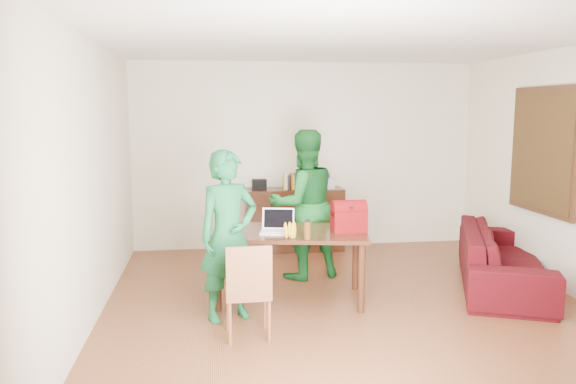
{
  "coord_description": "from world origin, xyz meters",
  "views": [
    {
      "loc": [
        -1.38,
        -5.36,
        2.02
      ],
      "look_at": [
        -0.56,
        0.59,
        1.14
      ],
      "focal_mm": 35.0,
      "sensor_mm": 36.0,
      "label": 1
    }
  ],
  "objects": [
    {
      "name": "room",
      "position": [
        0.01,
        0.13,
        1.31
      ],
      "size": [
        5.2,
        5.7,
        2.9
      ],
      "color": "#4D2413",
      "rests_on": "ground"
    },
    {
      "name": "table",
      "position": [
        -0.56,
        0.39,
        0.66
      ],
      "size": [
        1.74,
        1.17,
        0.75
      ],
      "rotation": [
        0.0,
        0.0,
        -0.18
      ],
      "color": "black",
      "rests_on": "ground"
    },
    {
      "name": "chair",
      "position": [
        -1.07,
        -0.56,
        0.25
      ],
      "size": [
        0.4,
        0.39,
        0.87
      ],
      "rotation": [
        0.0,
        0.0,
        0.02
      ],
      "color": "brown",
      "rests_on": "ground"
    },
    {
      "name": "person_near",
      "position": [
        -1.22,
        -0.07,
        0.83
      ],
      "size": [
        0.71,
        0.6,
        1.65
      ],
      "primitive_type": "imported",
      "rotation": [
        0.0,
        0.0,
        0.4
      ],
      "color": "#145D30",
      "rests_on": "ground"
    },
    {
      "name": "person_far",
      "position": [
        -0.28,
        1.19,
        0.9
      ],
      "size": [
        1.0,
        0.86,
        1.79
      ],
      "primitive_type": "imported",
      "rotation": [
        0.0,
        0.0,
        3.37
      ],
      "color": "#13571F",
      "rests_on": "ground"
    },
    {
      "name": "laptop",
      "position": [
        -0.71,
        0.31,
        0.8
      ],
      "size": [
        0.38,
        0.3,
        0.24
      ],
      "rotation": [
        0.0,
        0.0,
        -0.2
      ],
      "color": "white",
      "rests_on": "table"
    },
    {
      "name": "bananas",
      "position": [
        -0.61,
        0.05,
        0.78
      ],
      "size": [
        0.18,
        0.13,
        0.06
      ],
      "primitive_type": null,
      "rotation": [
        0.0,
        0.0,
        0.16
      ],
      "color": "gold",
      "rests_on": "table"
    },
    {
      "name": "bottle",
      "position": [
        -0.44,
        -0.01,
        0.85
      ],
      "size": [
        0.09,
        0.09,
        0.2
      ],
      "primitive_type": "cylinder",
      "rotation": [
        0.0,
        0.0,
        -0.44
      ],
      "color": "#573214",
      "rests_on": "table"
    },
    {
      "name": "red_bag",
      "position": [
        0.05,
        0.28,
        0.88
      ],
      "size": [
        0.36,
        0.22,
        0.26
      ],
      "primitive_type": "cube",
      "rotation": [
        0.0,
        0.0,
        0.03
      ],
      "color": "maroon",
      "rests_on": "table"
    },
    {
      "name": "sofa",
      "position": [
        1.95,
        0.54,
        0.33
      ],
      "size": [
        1.69,
        2.43,
        0.66
      ],
      "primitive_type": "imported",
      "rotation": [
        0.0,
        0.0,
        1.18
      ],
      "color": "#3F0908",
      "rests_on": "ground"
    }
  ]
}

